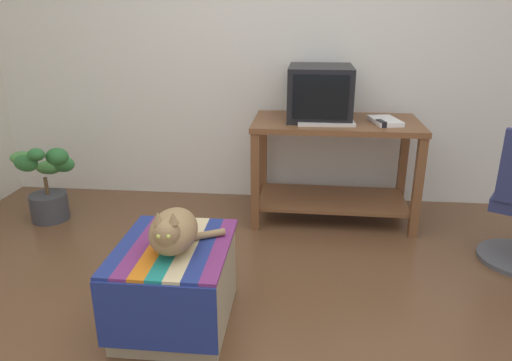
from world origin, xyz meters
name	(u,v)px	position (x,y,z in m)	size (l,w,h in m)	color
ground_plane	(251,348)	(0.00, 0.00, 0.00)	(14.00, 14.00, 0.00)	brown
back_wall	(279,42)	(0.00, 2.05, 1.30)	(8.00, 0.10, 2.60)	silver
desk	(334,153)	(0.46, 1.60, 0.52)	(1.22, 0.67, 0.77)	brown
tv_monitor	(320,93)	(0.33, 1.66, 0.96)	(0.47, 0.53, 0.39)	black
keyboard	(326,123)	(0.38, 1.45, 0.78)	(0.40, 0.15, 0.02)	beige
book	(385,121)	(0.80, 1.55, 0.79)	(0.17, 0.29, 0.03)	white
ottoman_with_blanket	(176,284)	(-0.40, 0.17, 0.22)	(0.55, 0.68, 0.44)	tan
cat	(173,231)	(-0.38, 0.13, 0.54)	(0.35, 0.38, 0.25)	#9E7A4C
potted_plant	(47,186)	(-1.72, 1.35, 0.27)	(0.46, 0.39, 0.61)	#3D3D42
stapler	(381,123)	(0.76, 1.44, 0.79)	(0.04, 0.11, 0.04)	black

